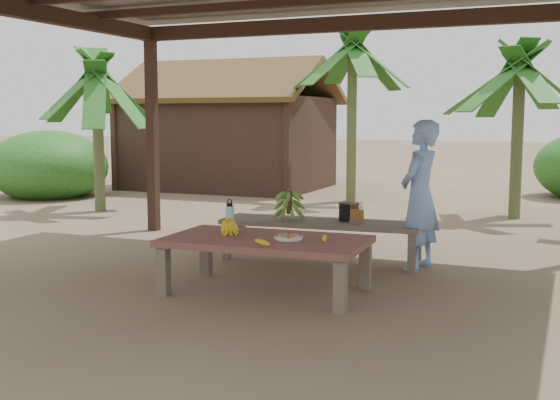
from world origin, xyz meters
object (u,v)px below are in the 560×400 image
at_px(bench, 321,226).
at_px(woman, 420,195).
at_px(work_table, 266,245).
at_px(ripe_banana_bunch, 225,226).
at_px(plate, 289,238).
at_px(water_flask, 230,217).
at_px(cooking_pot, 349,212).

xyz_separation_m(bench, woman, (1.08, 0.02, 0.38)).
height_order(work_table, bench, work_table).
relative_size(bench, woman, 1.44).
distance_m(work_table, ripe_banana_bunch, 0.46).
distance_m(bench, plate, 1.53).
bearing_deg(plate, water_flask, 161.02).
bearing_deg(ripe_banana_bunch, bench, 73.47).
bearing_deg(plate, bench, 98.68).
distance_m(ripe_banana_bunch, water_flask, 0.21).
height_order(bench, ripe_banana_bunch, ripe_banana_bunch).
relative_size(plate, cooking_pot, 1.16).
relative_size(ripe_banana_bunch, plate, 1.01).
relative_size(bench, cooking_pot, 10.10).
bearing_deg(water_flask, woman, 39.35).
bearing_deg(work_table, ripe_banana_bunch, 173.25).
relative_size(bench, water_flask, 7.30).
height_order(plate, cooking_pot, cooking_pot).
bearing_deg(bench, plate, -85.76).
xyz_separation_m(ripe_banana_bunch, cooking_pot, (0.72, 1.57, -0.03)).
bearing_deg(ripe_banana_bunch, woman, 44.26).
xyz_separation_m(plate, water_flask, (-0.71, 0.24, 0.11)).
bearing_deg(bench, ripe_banana_bunch, -110.97).
bearing_deg(cooking_pot, woman, -7.01).
distance_m(water_flask, cooking_pot, 1.58).
bearing_deg(bench, work_table, -94.30).
xyz_separation_m(water_flask, woman, (1.56, 1.28, 0.15)).
bearing_deg(water_flask, cooking_pot, 60.94).
distance_m(bench, cooking_pot, 0.34).
bearing_deg(woman, plate, -17.66).
bearing_deg(woman, work_table, -23.95).
height_order(bench, woman, woman).
xyz_separation_m(cooking_pot, woman, (0.79, -0.10, 0.23)).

